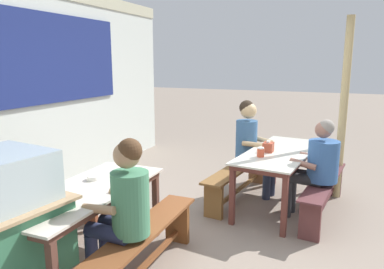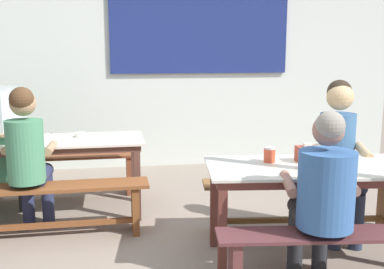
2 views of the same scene
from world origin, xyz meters
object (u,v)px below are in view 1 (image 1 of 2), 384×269
Objects in this scene: bench_far_front at (142,245)px; bench_near_front at (324,192)px; dining_table_far at (86,197)px; bench_far_back at (41,224)px; person_left_back_turned at (123,204)px; tissue_box at (268,147)px; person_right_near_table at (251,141)px; bench_near_back at (238,176)px; condiment_jar at (261,152)px; person_near_front at (317,163)px; dining_table_near at (280,156)px; wooden_support_post at (343,110)px; soup_bowl at (93,178)px.

bench_far_front is 2.49m from bench_near_front.
dining_table_far is 1.01× the size of bench_far_back.
tissue_box is at bearing -18.76° from person_left_back_turned.
person_right_near_table is (2.49, -1.50, 0.47)m from bench_far_back.
bench_far_front is at bearing 172.07° from person_right_near_table.
bench_far_back is 2.80m from tissue_box.
person_left_back_turned reaches higher than bench_near_back.
tissue_box is at bearing -41.71° from bench_far_back.
bench_near_back is (2.22, -1.39, 0.01)m from bench_far_back.
person_left_back_turned is 2.33m from tissue_box.
condiment_jar reaches higher than bench_near_back.
bench_near_front is 1.44× the size of person_near_front.
bench_near_back is 1.16m from person_near_front.
bench_near_back is at bearing 68.55° from tissue_box.
person_right_near_table is (0.40, 1.04, 0.48)m from bench_near_front.
dining_table_near is 1.05× the size of bench_near_front.
person_left_back_turned is at bearing 151.79° from wooden_support_post.
person_near_front is at bearing -107.40° from bench_near_back.
person_left_back_turned reaches higher than dining_table_far.
bench_near_back is 0.54m from person_right_near_table.
person_near_front is at bearing -118.69° from dining_table_near.
person_left_back_turned is 3.42m from wooden_support_post.
bench_far_front is 0.96× the size of bench_near_front.
wooden_support_post is (2.59, -2.21, 0.47)m from soup_bowl.
tissue_box is (2.20, -0.75, 0.07)m from person_left_back_turned.
dining_table_far is at bearing 90.69° from bench_far_front.
soup_bowl is at bearing 142.00° from dining_table_near.
tissue_box is at bearing 127.94° from dining_table_near.
dining_table_near is 0.68m from bench_near_back.
bench_near_front is at bearing -50.51° from bench_far_back.
person_near_front reaches higher than tissue_box.
bench_far_back is at bearing 138.29° from tissue_box.
bench_far_back is 14.33× the size of condiment_jar.
soup_bowl is (-1.65, 1.97, 0.07)m from person_near_front.
person_left_back_turned is at bearing 156.97° from bench_far_front.
wooden_support_post reaches higher than tissue_box.
bench_near_front is (-0.14, -1.14, -0.02)m from bench_near_back.
person_right_near_table reaches higher than person_left_back_turned.
condiment_jar is at bearing -45.54° from bench_far_back.
bench_far_front is at bearing 159.25° from dining_table_near.
person_near_front is (-0.33, -1.05, 0.39)m from bench_near_back.
bench_near_back is 1.00× the size of bench_near_front.
tissue_box reaches higher than dining_table_far.
bench_far_back is at bearing 134.46° from condiment_jar.
person_right_near_table is at bearing -24.56° from soup_bowl.
bench_far_back is at bearing 149.00° from person_right_near_table.
person_near_front is (1.90, -2.44, 0.40)m from bench_far_back.
person_left_back_turned reaches higher than bench_far_front.
dining_table_far is 0.96× the size of bench_near_front.
person_left_back_turned is 0.73m from soup_bowl.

